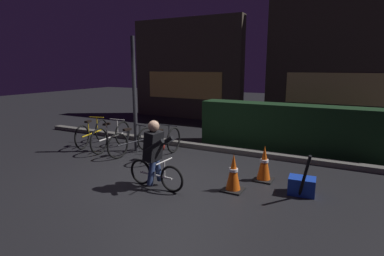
# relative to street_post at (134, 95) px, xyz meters

# --- Properties ---
(ground_plane) EXTENTS (40.00, 40.00, 0.00)m
(ground_plane) POSITION_rel_street_post_xyz_m (1.75, -1.20, -1.45)
(ground_plane) COLOR black
(sidewalk_curb) EXTENTS (12.00, 0.24, 0.12)m
(sidewalk_curb) POSITION_rel_street_post_xyz_m (1.75, 1.00, -1.39)
(sidewalk_curb) COLOR #56544F
(sidewalk_curb) RESTS_ON ground
(hedge_row) EXTENTS (4.80, 0.70, 1.21)m
(hedge_row) POSITION_rel_street_post_xyz_m (3.55, 1.90, -0.84)
(hedge_row) COLOR black
(hedge_row) RESTS_ON ground
(storefront_left) EXTENTS (4.88, 0.54, 4.11)m
(storefront_left) POSITION_rel_street_post_xyz_m (-1.37, 5.30, 0.60)
(storefront_left) COLOR #42382D
(storefront_left) RESTS_ON ground
(storefront_right) EXTENTS (5.44, 0.54, 5.10)m
(storefront_right) POSITION_rel_street_post_xyz_m (4.57, 6.00, 1.09)
(storefront_right) COLOR #42382D
(storefront_right) RESTS_ON ground
(street_post) EXTENTS (0.10, 0.10, 2.90)m
(street_post) POSITION_rel_street_post_xyz_m (0.00, 0.00, 0.00)
(street_post) COLOR #2D2D33
(street_post) RESTS_ON ground
(parked_bike_leftmost) EXTENTS (0.50, 1.60, 0.75)m
(parked_bike_leftmost) POSITION_rel_street_post_xyz_m (-1.49, -0.06, -1.11)
(parked_bike_leftmost) COLOR black
(parked_bike_leftmost) RESTS_ON ground
(parked_bike_left_mid) EXTENTS (0.46, 1.68, 0.77)m
(parked_bike_left_mid) POSITION_rel_street_post_xyz_m (-0.67, -0.18, -1.10)
(parked_bike_left_mid) COLOR black
(parked_bike_left_mid) RESTS_ON ground
(parked_bike_center_left) EXTENTS (0.46, 1.53, 0.72)m
(parked_bike_center_left) POSITION_rel_street_post_xyz_m (0.12, -0.29, -1.12)
(parked_bike_center_left) COLOR black
(parked_bike_center_left) RESTS_ON ground
(parked_bike_center_right) EXTENTS (0.46, 1.65, 0.76)m
(parked_bike_center_right) POSITION_rel_street_post_xyz_m (0.97, -0.19, -1.10)
(parked_bike_center_right) COLOR black
(parked_bike_center_right) RESTS_ON ground
(traffic_cone_near) EXTENTS (0.36, 0.36, 0.68)m
(traffic_cone_near) POSITION_rel_street_post_xyz_m (3.14, -1.30, -1.12)
(traffic_cone_near) COLOR black
(traffic_cone_near) RESTS_ON ground
(traffic_cone_far) EXTENTS (0.36, 0.36, 0.70)m
(traffic_cone_far) POSITION_rel_street_post_xyz_m (3.49, -0.56, -1.11)
(traffic_cone_far) COLOR black
(traffic_cone_far) RESTS_ON ground
(blue_crate) EXTENTS (0.46, 0.35, 0.30)m
(blue_crate) POSITION_rel_street_post_xyz_m (4.24, -0.90, -1.30)
(blue_crate) COLOR #193DB7
(blue_crate) RESTS_ON ground
(cyclist) EXTENTS (1.19, 0.54, 1.25)m
(cyclist) POSITION_rel_street_post_xyz_m (1.84, -1.81, -0.82)
(cyclist) COLOR black
(cyclist) RESTS_ON ground
(closed_umbrella) EXTENTS (0.22, 0.31, 0.82)m
(closed_umbrella) POSITION_rel_street_post_xyz_m (4.30, -1.15, -1.04)
(closed_umbrella) COLOR black
(closed_umbrella) RESTS_ON ground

